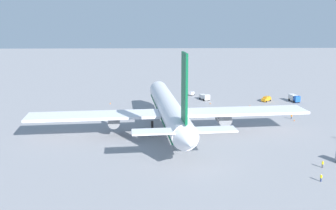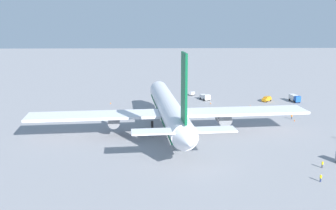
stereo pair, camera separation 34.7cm
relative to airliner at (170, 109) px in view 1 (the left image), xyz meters
The scene contains 14 objects.
ground_plane 7.02m from the airliner, ahead, with size 600.00×600.00×0.00m, color gray.
airliner is the anchor object (origin of this frame).
service_truck_1 48.19m from the airliner, 18.67° to the right, with size 5.60×3.94×2.46m.
service_truck_2 64.92m from the airliner, 50.37° to the right, with size 6.25×3.11×2.66m.
service_van 57.91m from the airliner, 42.88° to the right, with size 4.51×4.48×1.97m.
baggage_cart_0 56.56m from the airliner, 11.24° to the right, with size 3.01×2.89×1.55m.
ground_worker_0 43.89m from the airliner, 130.59° to the right, with size 0.44×0.44×1.68m.
ground_worker_2 51.93m from the airliner, 60.51° to the right, with size 0.51×0.51×1.74m.
ground_worker_3 43.05m from the airliner, 70.04° to the right, with size 0.56×0.56×1.75m.
ground_worker_5 46.89m from the airliner, 140.37° to the right, with size 0.46×0.46×1.61m.
traffic_cone_0 42.24m from the airliner, 23.58° to the right, with size 0.36×0.36×0.55m, color orange.
traffic_cone_1 42.51m from the airliner, 73.24° to the right, with size 0.36×0.36×0.55m, color orange.
traffic_cone_3 45.03m from the airliner, 28.63° to the left, with size 0.36×0.36×0.55m, color orange.
traffic_cone_4 46.17m from the airliner, 42.44° to the right, with size 0.36×0.36×0.55m, color orange.
Camera 1 is at (-113.56, 3.33, 33.12)m, focal length 43.48 mm.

